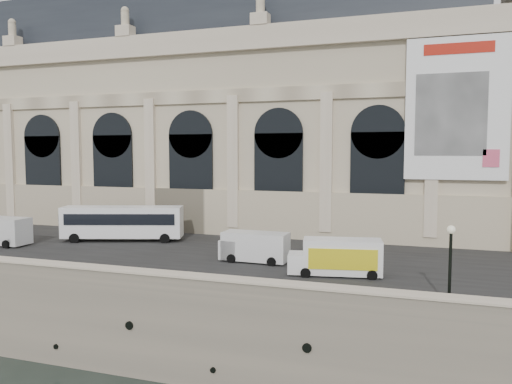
% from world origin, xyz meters
% --- Properties ---
extents(ground, '(260.00, 260.00, 0.00)m').
position_xyz_m(ground, '(0.00, 0.00, 0.00)').
color(ground, black).
rests_on(ground, ground).
extents(quay, '(160.00, 70.00, 6.00)m').
position_xyz_m(quay, '(0.00, 35.00, 3.00)').
color(quay, gray).
rests_on(quay, ground).
extents(street, '(160.00, 24.00, 0.06)m').
position_xyz_m(street, '(0.00, 14.00, 6.03)').
color(street, '#2D2D2D').
rests_on(street, quay).
extents(parapet, '(160.00, 1.40, 1.21)m').
position_xyz_m(parapet, '(0.00, 0.60, 6.62)').
color(parapet, gray).
rests_on(parapet, quay).
extents(museum, '(69.00, 18.70, 29.10)m').
position_xyz_m(museum, '(-5.98, 30.86, 19.72)').
color(museum, beige).
rests_on(museum, quay).
extents(bus_left, '(12.21, 6.10, 3.55)m').
position_xyz_m(bus_left, '(-8.58, 15.37, 7.99)').
color(bus_left, white).
rests_on(bus_left, quay).
extents(van_c, '(5.65, 2.45, 2.49)m').
position_xyz_m(van_c, '(6.96, 10.46, 7.27)').
color(van_c, silver).
rests_on(van_c, quay).
extents(box_truck, '(7.02, 3.35, 2.72)m').
position_xyz_m(box_truck, '(14.38, 8.09, 7.37)').
color(box_truck, white).
rests_on(box_truck, quay).
extents(lamp_right, '(0.49, 0.49, 4.82)m').
position_xyz_m(lamp_right, '(21.83, 2.76, 8.40)').
color(lamp_right, black).
rests_on(lamp_right, quay).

